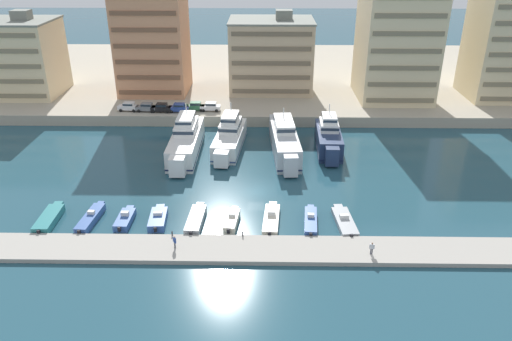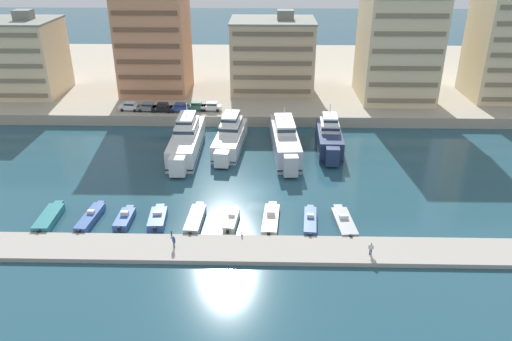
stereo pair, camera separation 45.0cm
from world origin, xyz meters
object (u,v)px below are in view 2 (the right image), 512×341
(motorboat_cream_mid_right, at_px, (271,219))
(car_grey_left, at_px, (148,107))
(car_green_center, at_px, (196,106))
(yacht_silver_mid_left, at_px, (285,140))
(motorboat_blue_right, at_px, (310,221))
(car_blue_center_left, at_px, (180,107))
(yacht_white_left, at_px, (230,137))
(motorboat_blue_mid_left, at_px, (125,218))
(motorboat_blue_left, at_px, (91,217))
(car_white_far_left, at_px, (130,106))
(motorboat_grey_center, at_px, (195,219))
(motorboat_grey_far_right, at_px, (344,222))
(yacht_navy_center_left, at_px, (329,138))
(pedestrian_near_edge, at_px, (174,241))
(yacht_white_far_left, at_px, (186,140))
(car_white_center_right, at_px, (212,106))
(motorboat_teal_far_left, at_px, (49,218))
(motorboat_blue_center_left, at_px, (158,218))
(car_black_mid_left, at_px, (162,107))

(motorboat_cream_mid_right, bearing_deg, car_grey_left, 122.75)
(car_green_center, bearing_deg, yacht_silver_mid_left, -42.76)
(motorboat_blue_right, height_order, car_blue_center_left, car_blue_center_left)
(yacht_white_left, distance_m, motorboat_blue_mid_left, 28.68)
(motorboat_blue_left, distance_m, car_white_far_left, 39.98)
(motorboat_grey_center, height_order, motorboat_grey_far_right, motorboat_grey_far_right)
(yacht_navy_center_left, xyz_separation_m, motorboat_blue_left, (-34.65, -25.03, -1.78))
(motorboat_blue_left, relative_size, car_blue_center_left, 1.91)
(yacht_silver_mid_left, distance_m, yacht_navy_center_left, 7.98)
(yacht_white_left, distance_m, motorboat_cream_mid_right, 26.34)
(yacht_navy_center_left, bearing_deg, yacht_silver_mid_left, -170.17)
(yacht_navy_center_left, relative_size, motorboat_blue_mid_left, 2.58)
(motorboat_grey_center, bearing_deg, yacht_navy_center_left, 50.81)
(motorboat_grey_far_right, xyz_separation_m, car_grey_left, (-34.72, 39.37, 2.71))
(car_white_far_left, bearing_deg, motorboat_grey_far_right, -45.92)
(motorboat_blue_left, relative_size, motorboat_grey_center, 1.00)
(car_grey_left, bearing_deg, pedestrian_near_edge, -74.00)
(yacht_white_far_left, relative_size, pedestrian_near_edge, 12.08)
(motorboat_blue_mid_left, height_order, motorboat_cream_mid_right, motorboat_blue_mid_left)
(yacht_white_far_left, xyz_separation_m, car_white_far_left, (-14.03, 16.34, 0.74))
(car_white_center_right, bearing_deg, car_grey_left, -177.23)
(yacht_white_far_left, height_order, motorboat_blue_right, yacht_white_far_left)
(car_white_far_left, distance_m, car_white_center_right, 16.75)
(motorboat_blue_left, relative_size, car_white_center_right, 1.92)
(motorboat_blue_mid_left, distance_m, car_grey_left, 39.89)
(motorboat_teal_far_left, xyz_separation_m, car_grey_left, (4.78, 39.49, 2.59))
(motorboat_teal_far_left, height_order, motorboat_blue_left, motorboat_blue_left)
(pedestrian_near_edge, bearing_deg, motorboat_grey_center, 76.13)
(car_grey_left, bearing_deg, yacht_silver_mid_left, -29.55)
(yacht_navy_center_left, xyz_separation_m, car_white_far_left, (-39.15, 14.60, 0.82))
(yacht_navy_center_left, height_order, motorboat_blue_right, yacht_navy_center_left)
(yacht_silver_mid_left, xyz_separation_m, car_white_far_left, (-31.29, 15.97, 0.81))
(yacht_white_left, distance_m, motorboat_blue_center_left, 26.97)
(yacht_white_left, bearing_deg, motorboat_blue_mid_left, -115.58)
(motorboat_blue_mid_left, bearing_deg, motorboat_grey_center, 0.28)
(yacht_silver_mid_left, relative_size, yacht_navy_center_left, 1.37)
(car_black_mid_left, xyz_separation_m, car_green_center, (6.74, 0.98, 0.00))
(motorboat_blue_mid_left, xyz_separation_m, car_white_center_right, (7.58, 40.06, 2.61))
(yacht_silver_mid_left, height_order, car_black_mid_left, yacht_silver_mid_left)
(yacht_white_far_left, bearing_deg, yacht_navy_center_left, 3.94)
(motorboat_blue_mid_left, xyz_separation_m, motorboat_cream_mid_right, (19.59, 0.55, -0.10))
(car_white_far_left, height_order, car_white_center_right, same)
(motorboat_teal_far_left, bearing_deg, car_green_center, 70.04)
(yacht_navy_center_left, relative_size, car_black_mid_left, 3.70)
(motorboat_blue_mid_left, distance_m, car_green_center, 40.52)
(motorboat_cream_mid_right, bearing_deg, car_blue_center_left, 115.39)
(motorboat_blue_mid_left, xyz_separation_m, car_white_far_left, (-9.17, 39.79, 2.61))
(pedestrian_near_edge, bearing_deg, motorboat_cream_mid_right, 31.76)
(car_blue_center_left, bearing_deg, motorboat_teal_far_left, -106.22)
(motorboat_cream_mid_right, xyz_separation_m, car_white_far_left, (-28.76, 39.23, 2.70))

